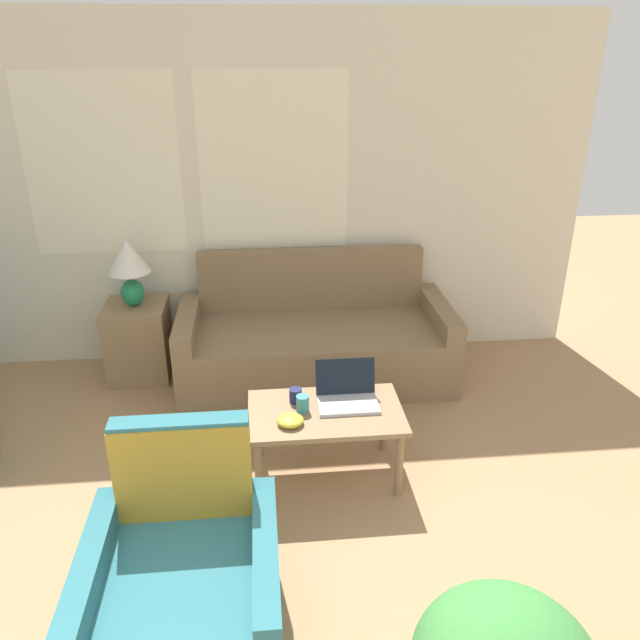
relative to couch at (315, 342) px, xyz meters
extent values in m
cube|color=silver|center=(-0.80, 0.45, 1.03)|extent=(5.92, 0.05, 2.60)
cube|color=white|center=(-1.49, 0.42, 1.28)|extent=(1.10, 0.01, 1.30)
cube|color=white|center=(-0.26, 0.42, 1.28)|extent=(1.10, 0.01, 1.30)
cube|color=#846B4C|center=(0.00, -0.07, -0.06)|extent=(1.74, 0.87, 0.43)
cube|color=#846B4C|center=(0.00, 0.30, 0.18)|extent=(1.74, 0.12, 0.91)
cube|color=#846B4C|center=(-0.94, -0.07, 0.02)|extent=(0.14, 0.87, 0.58)
cube|color=#846B4C|center=(0.94, -0.07, 0.02)|extent=(0.14, 0.87, 0.58)
cube|color=#2D6B75|center=(-0.75, -2.37, -0.05)|extent=(0.58, 0.81, 0.45)
cube|color=#2D6B75|center=(-0.75, -2.01, 0.19)|extent=(0.58, 0.10, 0.93)
cube|color=#2D6B75|center=(-1.09, -2.37, 0.01)|extent=(0.10, 0.81, 0.57)
cube|color=#2D6B75|center=(-0.41, -2.37, 0.01)|extent=(0.10, 0.81, 0.57)
cube|color=#A87F28|center=(-0.75, -2.07, 0.30)|extent=(0.59, 0.01, 0.67)
cube|color=#937551|center=(-1.33, 0.12, 0.02)|extent=(0.45, 0.45, 0.58)
ellipsoid|color=#1E8451|center=(-1.33, 0.12, 0.41)|extent=(0.17, 0.17, 0.20)
cylinder|color=tan|center=(-1.33, 0.12, 0.54)|extent=(0.02, 0.02, 0.06)
cone|color=white|center=(-1.33, 0.12, 0.69)|extent=(0.31, 0.31, 0.24)
cube|color=#8E704C|center=(-0.05, -1.24, 0.16)|extent=(0.88, 0.54, 0.03)
cylinder|color=#8E704C|center=(-0.44, -1.46, -0.07)|extent=(0.04, 0.04, 0.41)
cylinder|color=#8E704C|center=(0.34, -1.46, -0.07)|extent=(0.04, 0.04, 0.41)
cylinder|color=#8E704C|center=(-0.44, -1.02, -0.07)|extent=(0.04, 0.04, 0.41)
cylinder|color=#8E704C|center=(0.34, -1.02, -0.07)|extent=(0.04, 0.04, 0.41)
cube|color=#B7B7BC|center=(0.08, -1.21, 0.18)|extent=(0.35, 0.21, 0.02)
cube|color=black|center=(0.08, -1.08, 0.30)|extent=(0.35, 0.07, 0.21)
cylinder|color=teal|center=(-0.18, -1.23, 0.22)|extent=(0.07, 0.07, 0.10)
cylinder|color=#191E4C|center=(-0.22, -1.13, 0.21)|extent=(0.07, 0.07, 0.09)
ellipsoid|color=gold|center=(-0.26, -1.36, 0.20)|extent=(0.15, 0.15, 0.05)
camera|label=1|loc=(-0.39, -4.26, 2.10)|focal=35.00mm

